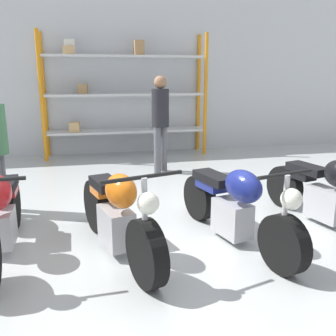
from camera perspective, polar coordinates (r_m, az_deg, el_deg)
name	(u,v)px	position (r m, az deg, el deg)	size (l,w,h in m)	color
ground_plane	(175,234)	(4.46, 1.10, -10.01)	(30.00, 30.00, 0.00)	#B2B7B7
back_wall	(127,75)	(8.92, -6.34, 13.92)	(30.00, 0.08, 3.60)	silver
shelving_rack	(120,91)	(8.54, -7.29, 11.62)	(3.63, 0.63, 2.70)	orange
motorcycle_red	(0,214)	(4.16, -24.27, -6.40)	(0.72, 2.06, 1.00)	black
motorcycle_orange	(118,215)	(3.87, -7.65, -7.18)	(0.89, 1.96, 1.00)	black
motorcycle_blue	(235,206)	(4.18, 10.22, -5.67)	(0.80, 2.06, 0.97)	black
motorcycle_black	(332,193)	(4.94, 23.69, -3.50)	(0.82, 2.08, 0.97)	black
person_browsing	(160,116)	(6.98, -1.17, 7.91)	(0.45, 0.45, 1.79)	#595960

